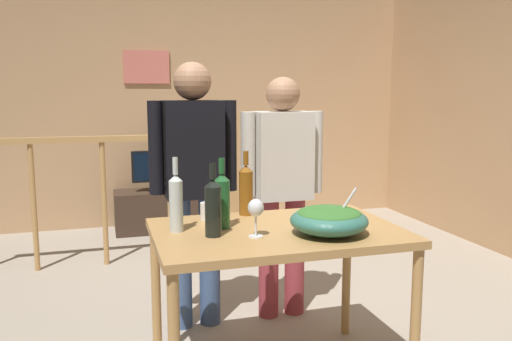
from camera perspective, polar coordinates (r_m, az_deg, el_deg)
The scene contains 17 objects.
ground_plane at distance 3.63m, azimuth 2.37°, elevation -15.27°, with size 7.13×7.13×0.00m, color #9E9384.
back_wall at distance 5.98m, azimuth -6.12°, elevation 7.44°, with size 4.84×0.10×2.71m, color tan.
side_wall_right at distance 5.28m, azimuth 25.15°, elevation 6.54°, with size 0.10×4.12×2.71m, color tan.
framed_picture at distance 5.85m, azimuth -11.71°, elevation 10.85°, with size 0.48×0.03×0.35m, color #CA6B5E.
stair_railing at distance 4.62m, azimuth -10.80°, elevation -1.23°, with size 2.29×0.10×1.15m.
tv_console at distance 5.70m, azimuth -10.43°, elevation -4.25°, with size 0.90×0.40×0.43m, color #38281E.
flat_screen_tv at distance 5.58m, azimuth -10.53°, elevation 0.36°, with size 0.53×0.12×0.42m.
serving_table at distance 2.66m, azimuth 2.29°, elevation -8.02°, with size 1.21×0.81×0.79m.
salad_bowl at distance 2.55m, azimuth 7.86°, elevation -5.19°, with size 0.37×0.37×0.22m.
wine_glass at distance 2.46m, azimuth -0.03°, elevation -4.24°, with size 0.08×0.08×0.18m.
wine_bottle_green at distance 2.62m, azimuth -3.68°, elevation -3.14°, with size 0.08×0.08×0.35m.
wine_bottle_dark at distance 2.48m, azimuth -4.64°, elevation -3.88°, with size 0.08×0.08×0.35m.
wine_bottle_amber at distance 2.90m, azimuth -1.09°, elevation -1.99°, with size 0.08×0.08×0.35m.
wine_bottle_clear at distance 2.58m, azimuth -8.60°, elevation -3.35°, with size 0.07×0.07×0.36m.
mug_white at distance 2.81m, azimuth -5.25°, elevation -4.38°, with size 0.11×0.07×0.09m.
person_standing_left at distance 3.24m, azimuth -6.71°, elevation -0.50°, with size 0.54×0.23×1.64m.
person_standing_right at distance 3.39m, azimuth 2.84°, elevation -0.97°, with size 0.54×0.22×1.55m.
Camera 1 is at (-1.08, -3.14, 1.47)m, focal length 37.17 mm.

